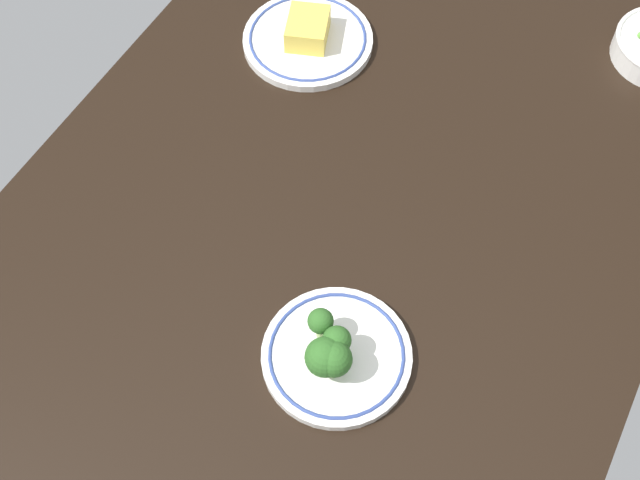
% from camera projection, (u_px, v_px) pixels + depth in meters
% --- Properties ---
extents(dining_table, '(1.48, 0.92, 0.04)m').
position_uv_depth(dining_table, '(320.00, 255.00, 1.20)').
color(dining_table, black).
rests_on(dining_table, ground).
extents(plate_broccoli, '(0.20, 0.20, 0.08)m').
position_uv_depth(plate_broccoli, '(334.00, 354.00, 1.08)').
color(plate_broccoli, white).
rests_on(plate_broccoli, dining_table).
extents(plate_cheese, '(0.21, 0.21, 0.05)m').
position_uv_depth(plate_cheese, '(308.00, 37.00, 1.38)').
color(plate_cheese, white).
rests_on(plate_cheese, dining_table).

